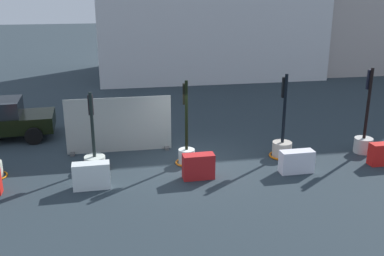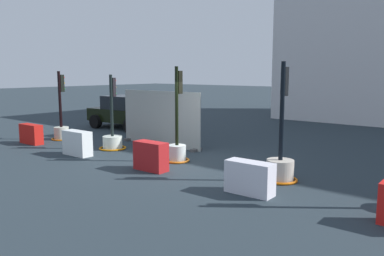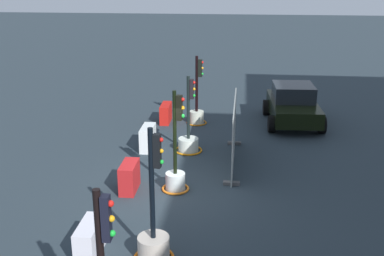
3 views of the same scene
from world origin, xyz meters
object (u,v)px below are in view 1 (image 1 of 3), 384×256
traffic_light_3 (282,144)px  construction_barrier_3 (297,162)px  construction_barrier_1 (92,176)px  car_black_sedan (2,120)px  construction_barrier_4 (383,154)px  traffic_light_4 (364,137)px  traffic_light_1 (95,158)px  construction_barrier_2 (198,166)px  traffic_light_2 (186,148)px

traffic_light_3 → construction_barrier_3: (-0.05, -1.46, -0.10)m
construction_barrier_1 → car_black_sedan: 6.57m
construction_barrier_3 → construction_barrier_4: size_ratio=1.18×
traffic_light_4 → car_black_sedan: bearing=163.3°
construction_barrier_3 → construction_barrier_4: (3.25, 0.10, 0.01)m
traffic_light_1 → construction_barrier_2: traffic_light_1 is taller
traffic_light_3 → traffic_light_4: bearing=-2.6°
construction_barrier_4 → car_black_sedan: (-13.67, 5.29, 0.41)m
traffic_light_3 → construction_barrier_3: size_ratio=2.69×
construction_barrier_4 → traffic_light_1: bearing=172.3°
traffic_light_3 → car_black_sedan: traffic_light_3 is taller
traffic_light_3 → construction_barrier_4: bearing=-22.9°
traffic_light_3 → construction_barrier_3: bearing=-91.8°
construction_barrier_2 → construction_barrier_3: size_ratio=0.90×
construction_barrier_3 → car_black_sedan: car_black_sedan is taller
construction_barrier_2 → construction_barrier_4: bearing=-0.0°
construction_barrier_1 → construction_barrier_4: construction_barrier_1 is taller
construction_barrier_2 → construction_barrier_4: construction_barrier_2 is taller
traffic_light_1 → construction_barrier_4: 10.02m
construction_barrier_1 → traffic_light_3: bearing=12.3°
construction_barrier_4 → car_black_sedan: car_black_sedan is taller
car_black_sedan → construction_barrier_2: bearing=-36.7°
traffic_light_4 → construction_barrier_1: 10.04m
construction_barrier_3 → car_black_sedan: 11.74m
construction_barrier_2 → construction_barrier_1: bearing=-177.8°
traffic_light_1 → construction_barrier_2: (3.34, -1.34, 0.00)m
traffic_light_2 → construction_barrier_3: size_ratio=2.61×
construction_barrier_3 → car_black_sedan: bearing=152.6°
construction_barrier_2 → car_black_sedan: bearing=143.3°
traffic_light_1 → car_black_sedan: size_ratio=0.68×
traffic_light_2 → construction_barrier_1: 3.55m
traffic_light_3 → construction_barrier_3: traffic_light_3 is taller
construction_barrier_1 → construction_barrier_4: 9.98m
traffic_light_3 → traffic_light_1: bearing=-179.9°
traffic_light_1 → construction_barrier_2: 3.60m
traffic_light_1 → construction_barrier_4: bearing=-7.7°
traffic_light_1 → construction_barrier_1: (-0.06, -1.47, 0.01)m
traffic_light_3 → construction_barrier_1: (-6.78, -1.48, -0.06)m
traffic_light_2 → construction_barrier_3: traffic_light_2 is taller
traffic_light_3 → car_black_sedan: (-10.47, 3.94, 0.32)m
traffic_light_2 → construction_barrier_2: size_ratio=2.90×
construction_barrier_2 → construction_barrier_4: 6.59m
construction_barrier_2 → car_black_sedan: car_black_sedan is taller
traffic_light_1 → construction_barrier_3: size_ratio=2.38×
construction_barrier_3 → car_black_sedan: (-10.42, 5.40, 0.42)m
traffic_light_1 → construction_barrier_3: 6.83m
traffic_light_3 → traffic_light_4: traffic_light_4 is taller
traffic_light_2 → traffic_light_4: 6.72m
traffic_light_4 → construction_barrier_2: bearing=-169.5°
traffic_light_4 → construction_barrier_3: bearing=-157.7°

